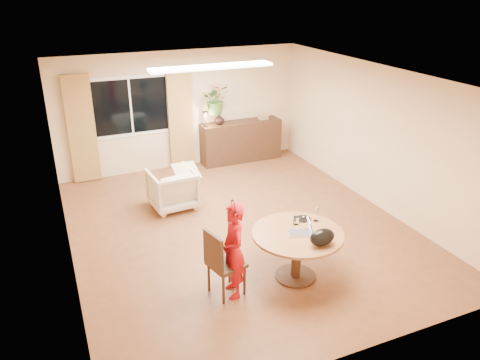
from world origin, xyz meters
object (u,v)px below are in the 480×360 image
at_px(dining_table, 297,242).
at_px(armchair, 172,189).
at_px(sideboard, 241,141).
at_px(child, 233,251).
at_px(dining_chair, 226,262).

xyz_separation_m(dining_table, armchair, (-1.00, 2.90, -0.20)).
distance_m(armchair, sideboard, 2.80).
xyz_separation_m(dining_table, child, (-0.97, 0.00, 0.10)).
height_order(dining_table, child, child).
bearing_deg(child, dining_table, 95.52).
distance_m(dining_table, armchair, 3.07).
bearing_deg(sideboard, dining_chair, -115.55).
height_order(dining_table, sideboard, sideboard).
relative_size(dining_table, sideboard, 0.68).
bearing_deg(child, dining_chair, -116.16).
height_order(dining_chair, sideboard, dining_chair).
xyz_separation_m(dining_table, sideboard, (1.16, 4.68, -0.10)).
bearing_deg(dining_table, sideboard, 76.04).
bearing_deg(armchair, dining_table, 104.56).
bearing_deg(child, sideboard, 161.11).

